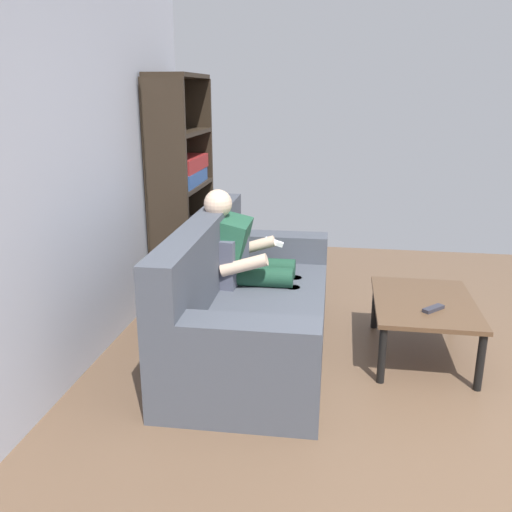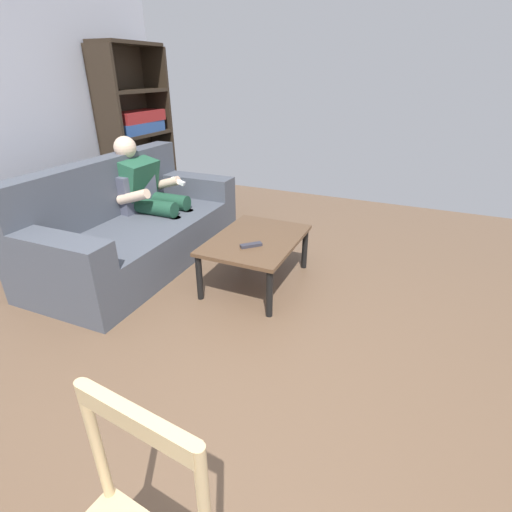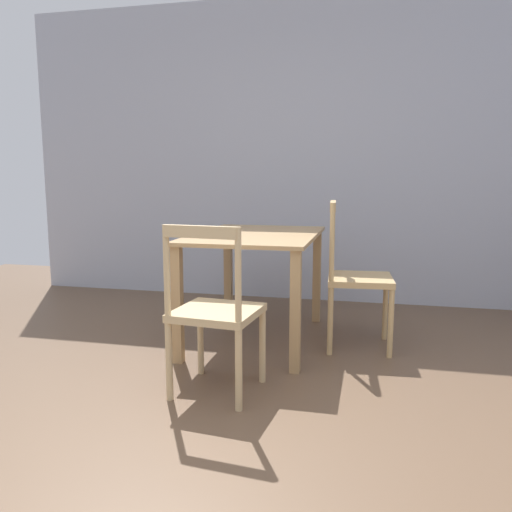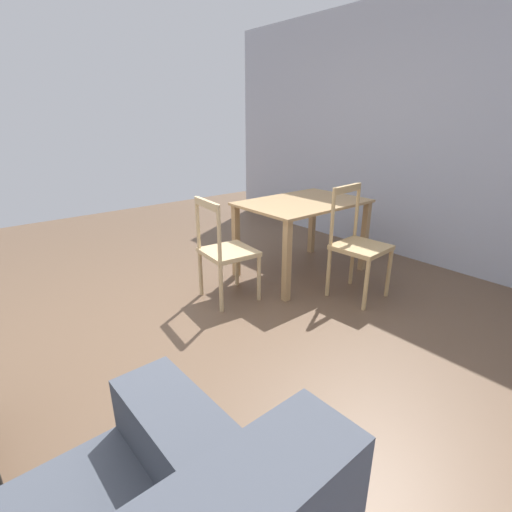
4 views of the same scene
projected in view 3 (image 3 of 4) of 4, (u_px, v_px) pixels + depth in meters
name	position (u px, v px, depth m)	size (l,w,h in m)	color
ground_plane	(192.00, 490.00, 1.89)	(8.26, 8.26, 0.00)	brown
wall_side	(307.00, 153.00, 4.69)	(0.12, 5.42, 2.73)	#ABB0BE
dining_table	(256.00, 251.00, 3.55)	(1.22, 0.83, 0.76)	tan
dining_chair_near_wall	(355.00, 278.00, 3.42)	(0.45, 0.45, 0.99)	tan
dining_chair_facing_couch	(215.00, 312.00, 2.68)	(0.46, 0.46, 0.91)	#D1B27F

